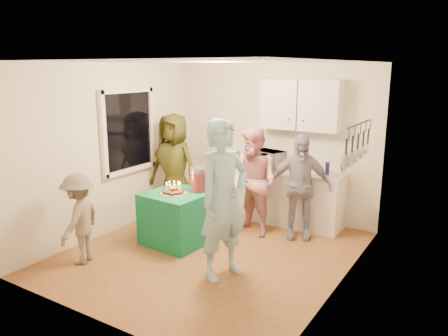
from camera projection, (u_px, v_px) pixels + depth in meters
The scene contains 19 objects.
floor at pixel (211, 253), 6.10m from camera, with size 4.00×4.00×0.00m, color brown.
ceiling at pixel (209, 62), 5.51m from camera, with size 4.00×4.00×0.00m, color white.
back_wall at pixel (275, 141), 7.46m from camera, with size 3.60×3.60×0.00m, color silver.
left_wall at pixel (113, 149), 6.74m from camera, with size 4.00×4.00×0.00m, color silver.
right_wall at pixel (344, 180), 4.88m from camera, with size 4.00×4.00×0.00m, color silver.
window_night at pixel (128, 131), 6.91m from camera, with size 0.04×1.00×1.20m, color black.
counter at pixel (277, 196), 7.31m from camera, with size 2.20×0.58×0.86m, color white.
countertop at pixel (277, 169), 7.20m from camera, with size 2.24×0.62×0.05m, color beige.
upper_cabinet at pixel (301, 105), 6.93m from camera, with size 1.30×0.30×0.80m, color white.
pot_rack at pixel (356, 144), 5.43m from camera, with size 0.12×1.00×0.60m, color black.
microwave at pixel (269, 159), 7.25m from camera, with size 0.50×0.34×0.27m, color white.
party_table at pixel (178, 218), 6.40m from camera, with size 0.85×0.85×0.76m, color #106C42.
donut_cake at pixel (173, 188), 6.24m from camera, with size 0.38×0.38×0.18m, color #381C0C, non-canonical shape.
punch_jar at pixel (198, 180), 6.34m from camera, with size 0.22×0.22×0.34m, color #B70E1C.
man_birthday at pixel (224, 200), 5.23m from camera, with size 0.72×0.47×1.96m, color #92BCD5.
woman_back_left at pixel (174, 166), 7.37m from camera, with size 0.88×0.57×1.79m, color #555518.
woman_back_center at pixel (254, 182), 6.61m from camera, with size 0.81×0.63×1.67m, color #D77081.
woman_back_right at pixel (299, 186), 6.50m from camera, with size 0.94×0.39×1.60m, color #17113A.
child_near_left at pixel (79, 219), 5.68m from camera, with size 0.78×0.45×1.21m, color #655A51.
Camera 1 is at (3.16, -4.72, 2.53)m, focal length 35.00 mm.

